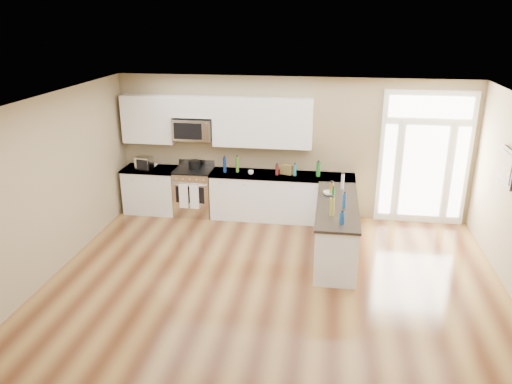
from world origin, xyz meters
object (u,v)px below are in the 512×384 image
Objects in this scene: kitchen_range at (194,192)px; stockpot at (194,164)px; peninsula_cabinet at (336,231)px; toaster_oven at (144,163)px.

stockpot is at bearing 86.58° from kitchen_range.
stockpot is at bearing 151.97° from peninsula_cabinet.
toaster_oven is at bearing -174.95° from kitchen_range.
stockpot is at bearing 19.08° from toaster_oven.
peninsula_cabinet is at bearing -28.03° from stockpot.
kitchen_range is 1.16m from toaster_oven.
stockpot is 0.77× the size of toaster_oven.
stockpot is 1.01m from toaster_oven.
toaster_oven reaches higher than kitchen_range.
stockpot is (-2.88, 1.53, 0.61)m from peninsula_cabinet.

